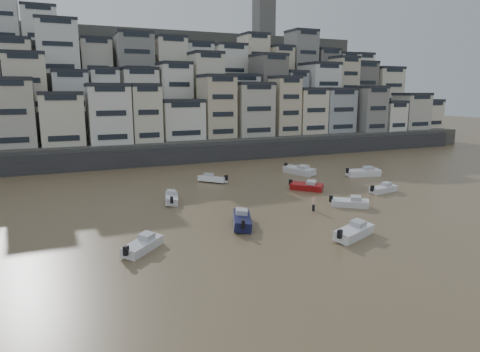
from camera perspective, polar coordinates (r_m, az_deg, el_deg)
name	(u,v)px	position (r m, az deg, el deg)	size (l,w,h in m)	color
harbor_wall	(186,154)	(85.71, -7.19, 2.89)	(140.00, 3.00, 3.50)	#38383A
hillside	(160,95)	(124.54, -10.62, 10.56)	(141.04, 66.00, 50.00)	#4C4C47
boat_a	(354,230)	(43.41, 14.97, -6.96)	(5.70, 1.86, 1.55)	white
boat_b	(350,202)	(54.55, 14.46, -3.33)	(4.90, 1.60, 1.34)	silver
boat_c	(242,218)	(45.53, 0.25, -5.65)	(6.07, 1.99, 1.65)	#13153D
boat_d	(383,188)	(63.74, 18.57, -1.47)	(5.02, 1.64, 1.37)	silver
boat_e	(307,186)	(62.36, 8.87, -1.27)	(5.11, 1.67, 1.39)	maroon
boat_f	(171,197)	(55.70, -9.14, -2.77)	(5.25, 1.72, 1.43)	silver
boat_g	(364,171)	(74.70, 16.15, 0.61)	(6.35, 2.08, 1.73)	white
boat_h	(213,178)	(67.25, -3.68, -0.25)	(5.07, 1.66, 1.38)	white
boat_i	(299,169)	(74.16, 7.89, 0.90)	(6.54, 2.14, 1.78)	silver
boat_j	(143,244)	(39.56, -12.87, -8.77)	(5.19, 1.70, 1.41)	silver
person_pink	(314,204)	(51.73, 9.78, -3.70)	(0.44, 0.44, 1.74)	beige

